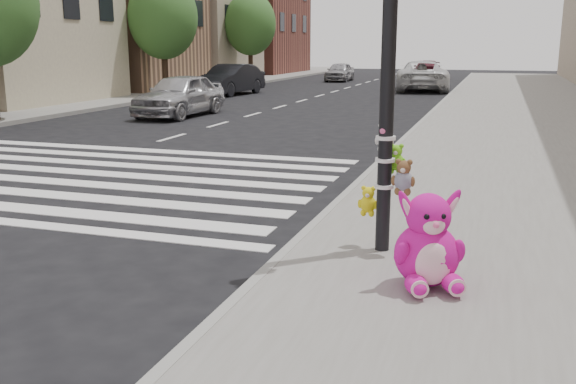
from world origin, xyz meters
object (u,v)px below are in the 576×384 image
at_px(car_dark_far, 230,80).
at_px(red_teddy, 432,231).
at_px(car_silver_far, 180,95).
at_px(signal_pole, 388,104).
at_px(pink_bunny, 428,247).
at_px(car_white_near, 421,76).

bearing_deg(car_dark_far, red_teddy, -54.70).
bearing_deg(car_silver_far, car_dark_far, 104.20).
bearing_deg(signal_pole, pink_bunny, -59.92).
xyz_separation_m(signal_pole, pink_bunny, (0.60, -1.03, -1.27)).
distance_m(car_dark_far, car_white_near, 10.35).
bearing_deg(red_teddy, car_white_near, 89.29).
bearing_deg(pink_bunny, red_teddy, 69.99).
bearing_deg(red_teddy, pink_bunny, -93.69).
xyz_separation_m(pink_bunny, car_white_near, (-3.45, 29.17, 0.25)).
distance_m(red_teddy, car_dark_far, 24.80).
distance_m(pink_bunny, car_white_near, 29.37).
relative_size(signal_pole, car_white_near, 0.70).
bearing_deg(red_teddy, car_silver_far, 120.77).
relative_size(signal_pole, car_silver_far, 0.93).
xyz_separation_m(pink_bunny, car_dark_far, (-12.02, 23.36, 0.20)).
distance_m(pink_bunny, red_teddy, 1.65).
relative_size(pink_bunny, red_teddy, 5.19).
relative_size(pink_bunny, car_white_near, 0.17).
height_order(car_silver_far, car_white_near, car_white_near).
height_order(signal_pole, car_dark_far, signal_pole).
height_order(signal_pole, pink_bunny, signal_pole).
height_order(pink_bunny, car_dark_far, car_dark_far).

